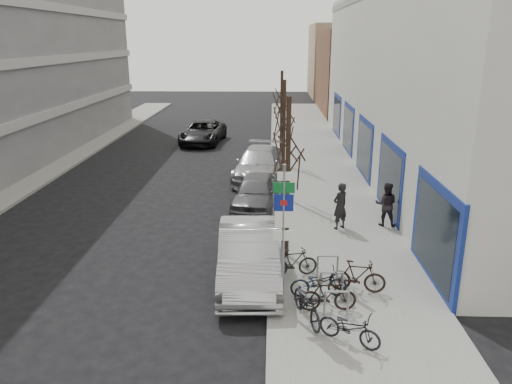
# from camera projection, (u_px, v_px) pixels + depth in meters

# --- Properties ---
(ground) EXTENTS (120.00, 120.00, 0.00)m
(ground) POSITION_uv_depth(u_px,v_px,m) (195.00, 311.00, 13.75)
(ground) COLOR black
(ground) RESTS_ON ground
(sidewalk_east) EXTENTS (5.00, 70.00, 0.15)m
(sidewalk_east) POSITION_uv_depth(u_px,v_px,m) (324.00, 199.00, 23.14)
(sidewalk_east) COLOR slate
(sidewalk_east) RESTS_ON ground
(brick_building_far) EXTENTS (12.00, 14.00, 8.00)m
(brick_building_far) POSITION_uv_depth(u_px,v_px,m) (381.00, 72.00, 50.37)
(brick_building_far) COLOR brown
(brick_building_far) RESTS_ON ground
(tan_building_far) EXTENTS (13.00, 12.00, 9.00)m
(tan_building_far) POSITION_uv_depth(u_px,v_px,m) (361.00, 60.00, 64.53)
(tan_building_far) COLOR #937A5B
(tan_building_far) RESTS_ON ground
(highway_sign_pole) EXTENTS (0.55, 0.10, 4.20)m
(highway_sign_pole) POSITION_uv_depth(u_px,v_px,m) (283.00, 230.00, 12.94)
(highway_sign_pole) COLOR gray
(highway_sign_pole) RESTS_ON ground
(bike_rack) EXTENTS (0.66, 2.26, 0.83)m
(bike_rack) POSITION_uv_depth(u_px,v_px,m) (332.00, 282.00, 14.01)
(bike_rack) COLOR gray
(bike_rack) RESTS_ON sidewalk_east
(tree_near) EXTENTS (1.80, 1.80, 5.50)m
(tree_near) POSITION_uv_depth(u_px,v_px,m) (288.00, 141.00, 15.80)
(tree_near) COLOR black
(tree_near) RESTS_ON ground
(tree_mid) EXTENTS (1.80, 1.80, 5.50)m
(tree_mid) POSITION_uv_depth(u_px,v_px,m) (284.00, 112.00, 22.01)
(tree_mid) COLOR black
(tree_mid) RESTS_ON ground
(tree_far) EXTENTS (1.80, 1.80, 5.50)m
(tree_far) POSITION_uv_depth(u_px,v_px,m) (282.00, 96.00, 28.22)
(tree_far) COLOR black
(tree_far) RESTS_ON ground
(meter_front) EXTENTS (0.10, 0.08, 1.27)m
(meter_front) POSITION_uv_depth(u_px,v_px,m) (273.00, 240.00, 16.28)
(meter_front) COLOR gray
(meter_front) RESTS_ON sidewalk_east
(meter_mid) EXTENTS (0.10, 0.08, 1.27)m
(meter_mid) POSITION_uv_depth(u_px,v_px,m) (273.00, 191.00, 21.53)
(meter_mid) COLOR gray
(meter_mid) RESTS_ON sidewalk_east
(meter_back) EXTENTS (0.10, 0.08, 1.27)m
(meter_back) POSITION_uv_depth(u_px,v_px,m) (273.00, 161.00, 26.78)
(meter_back) COLOR gray
(meter_back) RESTS_ON sidewalk_east
(bike_near_left) EXTENTS (1.05, 1.85, 1.08)m
(bike_near_left) POSITION_uv_depth(u_px,v_px,m) (307.00, 301.00, 12.91)
(bike_near_left) COLOR black
(bike_near_left) RESTS_ON sidewalk_east
(bike_near_right) EXTENTS (1.60, 0.57, 0.96)m
(bike_near_right) POSITION_uv_depth(u_px,v_px,m) (328.00, 295.00, 13.37)
(bike_near_right) COLOR black
(bike_near_right) RESTS_ON sidewalk_east
(bike_mid_curb) EXTENTS (1.67, 0.63, 0.99)m
(bike_mid_curb) POSITION_uv_depth(u_px,v_px,m) (319.00, 280.00, 14.13)
(bike_mid_curb) COLOR black
(bike_mid_curb) RESTS_ON sidewalk_east
(bike_mid_inner) EXTENTS (1.60, 0.79, 0.93)m
(bike_mid_inner) POSITION_uv_depth(u_px,v_px,m) (293.00, 262.00, 15.35)
(bike_mid_inner) COLOR black
(bike_mid_inner) RESTS_ON sidewalk_east
(bike_far_curb) EXTENTS (1.61, 1.25, 0.97)m
(bike_far_curb) POSITION_uv_depth(u_px,v_px,m) (350.00, 325.00, 11.94)
(bike_far_curb) COLOR black
(bike_far_curb) RESTS_ON sidewalk_east
(bike_far_inner) EXTENTS (1.69, 0.72, 0.99)m
(bike_far_inner) POSITION_uv_depth(u_px,v_px,m) (358.00, 276.00, 14.39)
(bike_far_inner) COLOR black
(bike_far_inner) RESTS_ON sidewalk_east
(parked_car_front) EXTENTS (2.10, 5.28, 1.71)m
(parked_car_front) POSITION_uv_depth(u_px,v_px,m) (249.00, 255.00, 15.30)
(parked_car_front) COLOR #A3A3A8
(parked_car_front) RESTS_ON ground
(parked_car_mid) EXTENTS (2.30, 4.61, 1.51)m
(parked_car_mid) POSITION_uv_depth(u_px,v_px,m) (256.00, 192.00, 21.93)
(parked_car_mid) COLOR #4F4F54
(parked_car_mid) RESTS_ON ground
(parked_car_back) EXTENTS (2.97, 5.88, 1.64)m
(parked_car_back) POSITION_uv_depth(u_px,v_px,m) (259.00, 164.00, 26.57)
(parked_car_back) COLOR #9B9A9F
(parked_car_back) RESTS_ON ground
(lane_car) EXTENTS (3.12, 5.87, 1.57)m
(lane_car) POSITION_uv_depth(u_px,v_px,m) (203.00, 132.00, 35.78)
(lane_car) COLOR black
(lane_car) RESTS_ON ground
(pedestrian_near) EXTENTS (0.80, 0.75, 1.83)m
(pedestrian_near) POSITION_uv_depth(u_px,v_px,m) (340.00, 206.00, 19.09)
(pedestrian_near) COLOR black
(pedestrian_near) RESTS_ON sidewalk_east
(pedestrian_far) EXTENTS (0.72, 0.56, 1.77)m
(pedestrian_far) POSITION_uv_depth(u_px,v_px,m) (386.00, 204.00, 19.43)
(pedestrian_far) COLOR black
(pedestrian_far) RESTS_ON sidewalk_east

